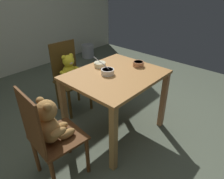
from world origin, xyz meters
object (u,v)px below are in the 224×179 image
Objects in this scene: dining_table at (115,84)px; metal_pail at (88,51)px; teddy_chair_far_center at (70,73)px; porridge_bowl_cream_far_center at (100,64)px; porridge_bowl_white_center at (108,72)px; porridge_bowl_terracotta_near_right at (138,64)px; teddy_chair_near_left at (50,128)px.

dining_table reaches higher than metal_pail.
porridge_bowl_cream_far_center is (0.06, -0.51, 0.24)m from teddy_chair_far_center.
teddy_chair_far_center is 6.38× the size of porridge_bowl_white_center.
porridge_bowl_cream_far_center reaches higher than porridge_bowl_terracotta_near_right.
porridge_bowl_cream_far_center is (0.03, 0.26, 0.15)m from dining_table.
dining_table is at bearing 7.23° from teddy_chair_near_left.
teddy_chair_near_left is at bearing -173.97° from porridge_bowl_white_center.
teddy_chair_near_left is 6.91× the size of porridge_bowl_cream_far_center.
porridge_bowl_cream_far_center reaches higher than metal_pail.
teddy_chair_far_center is at bearing 87.73° from porridge_bowl_white_center.
porridge_bowl_terracotta_near_right is 0.41m from porridge_bowl_white_center.
teddy_chair_far_center is 0.93m from porridge_bowl_terracotta_near_right.
teddy_chair_near_left is (-0.81, -0.80, 0.02)m from teddy_chair_far_center.
porridge_bowl_terracotta_near_right is (0.33, -0.06, 0.15)m from dining_table.
porridge_bowl_white_center is at bearing 2.98° from teddy_chair_far_center.
porridge_bowl_terracotta_near_right is at bearing -9.84° from dining_table.
porridge_bowl_terracotta_near_right is 0.44m from porridge_bowl_cream_far_center.
teddy_chair_near_left is at bearing -137.03° from metal_pail.
porridge_bowl_terracotta_near_right reaches higher than dining_table.
porridge_bowl_cream_far_center is at bearing 133.58° from porridge_bowl_terracotta_near_right.
teddy_chair_far_center is at bearing 92.79° from dining_table.
teddy_chair_far_center is 7.45× the size of porridge_bowl_terracotta_near_right.
porridge_bowl_white_center reaches higher than porridge_bowl_terracotta_near_right.
teddy_chair_near_left reaches higher than metal_pail.
metal_pail is (1.47, 1.89, -0.63)m from porridge_bowl_cream_far_center.
metal_pail is at bearing 53.36° from porridge_bowl_white_center.
teddy_chair_near_left is 0.95m from porridge_bowl_cream_far_center.
dining_table is 0.30m from porridge_bowl_cream_far_center.
porridge_bowl_white_center reaches higher than dining_table.
porridge_bowl_white_center reaches higher than porridge_bowl_cream_far_center.
teddy_chair_near_left is 6.42× the size of porridge_bowl_white_center.
porridge_bowl_white_center reaches higher than metal_pail.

